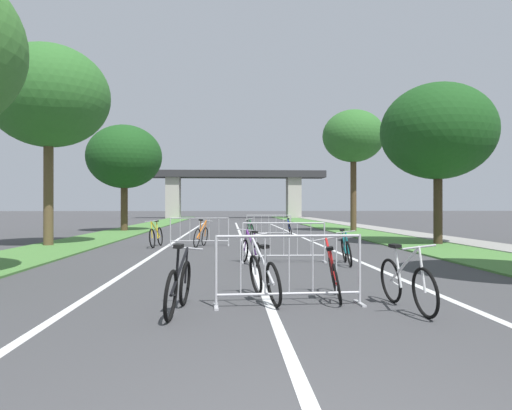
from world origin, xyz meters
TOP-DOWN VIEW (x-y plane):
  - grass_verge_left at (-6.58, 28.43)m, footprint 2.73×69.50m
  - grass_verge_right at (6.58, 28.43)m, footprint 2.73×69.50m
  - sidewalk_path_right at (8.83, 28.43)m, footprint 1.77×69.50m
  - lane_stripe_center at (0.00, 20.10)m, footprint 0.14×40.20m
  - lane_stripe_right_lane at (2.87, 20.10)m, footprint 0.14×40.20m
  - lane_stripe_left_lane at (-2.87, 20.10)m, footprint 0.14×40.20m
  - overpass_bridge at (0.00, 57.43)m, footprint 22.82×3.38m
  - tree_left_pine_far at (-7.21, 15.44)m, footprint 4.40×4.40m
  - tree_left_oak_near at (-6.78, 26.07)m, footprint 4.40×4.40m
  - tree_right_oak_mid at (7.33, 15.23)m, footprint 4.28×4.28m
  - tree_right_maple_mid at (6.63, 24.90)m, footprint 3.58×3.58m
  - crowd_barrier_nearest at (0.29, 4.55)m, footprint 2.23×0.56m
  - crowd_barrier_second at (0.83, 9.96)m, footprint 2.21×0.46m
  - crowd_barrier_third at (-1.69, 15.37)m, footprint 2.21×0.46m
  - crowd_barrier_fourth at (1.34, 20.79)m, footprint 2.22×0.50m
  - bicycle_white_0 at (1.91, 4.17)m, footprint 0.47×1.71m
  - bicycle_teal_1 at (2.36, 9.46)m, footprint 0.52×1.63m
  - bicycle_blue_2 at (2.43, 21.26)m, footprint 0.50×1.66m
  - bicycle_orange_3 at (-1.61, 14.90)m, footprint 0.66×1.65m
  - bicycle_green_4 at (0.43, 20.40)m, footprint 0.50×1.70m
  - bicycle_black_5 at (-1.29, 4.16)m, footprint 0.46×1.65m
  - bicycle_silver_6 at (-0.05, 4.96)m, footprint 0.67×1.69m
  - bicycle_yellow_7 at (-3.24, 15.01)m, footprint 0.48×1.78m
  - bicycle_purple_8 at (-0.06, 9.54)m, footprint 0.58×1.62m
  - bicycle_red_9 at (1.07, 5.03)m, footprint 0.49×1.58m

SIDE VIEW (x-z plane):
  - lane_stripe_center at x=0.00m, z-range 0.00..0.01m
  - lane_stripe_right_lane at x=2.87m, z-range 0.00..0.01m
  - lane_stripe_left_lane at x=-2.87m, z-range 0.00..0.01m
  - grass_verge_left at x=-6.58m, z-range 0.00..0.05m
  - grass_verge_right at x=6.58m, z-range 0.00..0.05m
  - sidewalk_path_right at x=8.83m, z-range 0.00..0.08m
  - bicycle_purple_8 at x=-0.06m, z-range -0.10..0.79m
  - bicycle_teal_1 at x=2.36m, z-range -0.09..0.80m
  - bicycle_blue_2 at x=2.43m, z-range -0.09..0.80m
  - bicycle_red_9 at x=1.07m, z-range -0.13..0.85m
  - bicycle_green_4 at x=0.43m, z-range -0.10..0.84m
  - bicycle_black_5 at x=-1.29m, z-range -0.12..0.85m
  - bicycle_silver_6 at x=-0.05m, z-range -0.14..0.89m
  - bicycle_white_0 at x=1.91m, z-range -0.11..0.86m
  - bicycle_yellow_7 at x=-3.24m, z-range -0.11..0.87m
  - bicycle_orange_3 at x=-1.61m, z-range -0.11..0.90m
  - crowd_barrier_nearest at x=0.29m, z-range -0.01..1.04m
  - crowd_barrier_second at x=0.83m, z-range -0.01..1.04m
  - crowd_barrier_third at x=-1.69m, z-range -0.01..1.04m
  - crowd_barrier_fourth at x=1.34m, z-range -0.01..1.04m
  - tree_right_oak_mid at x=7.33m, z-range 1.24..7.38m
  - overpass_bridge at x=0.00m, z-range 1.40..7.32m
  - tree_left_oak_near at x=-6.78m, z-range 1.25..7.53m
  - tree_left_pine_far at x=-7.21m, z-range 1.80..9.19m
  - tree_right_maple_mid at x=6.63m, z-range 1.98..9.06m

